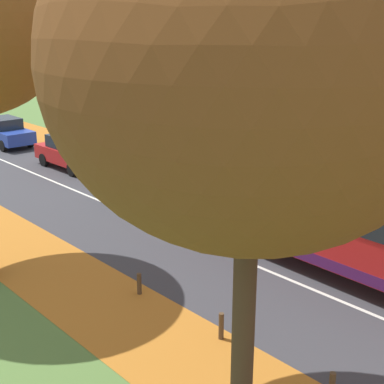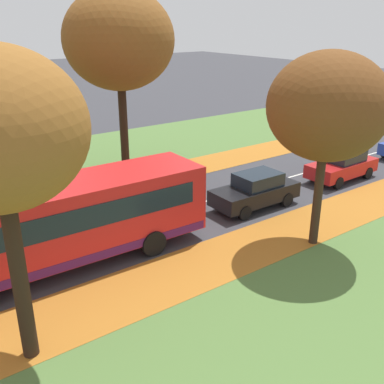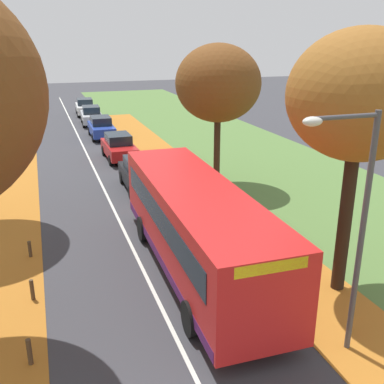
{
  "view_description": "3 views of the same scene",
  "coord_description": "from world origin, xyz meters",
  "px_view_note": "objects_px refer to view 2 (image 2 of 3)",
  "views": [
    {
      "loc": [
        -11.25,
        3.93,
        6.94
      ],
      "look_at": [
        -0.43,
        15.51,
        1.85
      ],
      "focal_mm": 50.0,
      "sensor_mm": 36.0,
      "label": 1
    },
    {
      "loc": [
        15.54,
        6.72,
        8.18
      ],
      "look_at": [
        2.32,
        16.38,
        1.79
      ],
      "focal_mm": 42.0,
      "sensor_mm": 36.0,
      "label": 2
    },
    {
      "loc": [
        -2.79,
        -1.34,
        7.46
      ],
      "look_at": [
        2.04,
        12.79,
        2.28
      ],
      "focal_mm": 42.0,
      "sensor_mm": 36.0,
      "label": 3
    }
  ],
  "objects_px": {
    "tree_right_mid": "(328,107)",
    "car_black_lead": "(256,190)",
    "tree_left_mid": "(119,40)",
    "car_red_following": "(342,165)",
    "bus": "(62,220)",
    "bollard_fifth": "(19,209)",
    "bollard_sixth": "(81,195)"
  },
  "relations": [
    {
      "from": "bollard_sixth",
      "to": "bus",
      "type": "relative_size",
      "value": 0.06
    },
    {
      "from": "bus",
      "to": "car_black_lead",
      "type": "xyz_separation_m",
      "value": [
        0.18,
        8.98,
        -0.89
      ]
    },
    {
      "from": "tree_right_mid",
      "to": "bollard_fifth",
      "type": "xyz_separation_m",
      "value": [
        -9.29,
        -8.47,
        -4.94
      ]
    },
    {
      "from": "tree_left_mid",
      "to": "car_red_following",
      "type": "distance_m",
      "value": 13.38
    },
    {
      "from": "tree_left_mid",
      "to": "bollard_sixth",
      "type": "distance_m",
      "value": 8.12
    },
    {
      "from": "bollard_fifth",
      "to": "bollard_sixth",
      "type": "relative_size",
      "value": 1.09
    },
    {
      "from": "tree_left_mid",
      "to": "bollard_fifth",
      "type": "height_order",
      "value": "tree_left_mid"
    },
    {
      "from": "tree_right_mid",
      "to": "car_black_lead",
      "type": "distance_m",
      "value": 5.96
    },
    {
      "from": "bus",
      "to": "car_red_following",
      "type": "relative_size",
      "value": 2.47
    },
    {
      "from": "tree_left_mid",
      "to": "tree_right_mid",
      "type": "distance_m",
      "value": 12.09
    },
    {
      "from": "tree_right_mid",
      "to": "bollard_fifth",
      "type": "height_order",
      "value": "tree_right_mid"
    },
    {
      "from": "car_red_following",
      "to": "tree_left_mid",
      "type": "bearing_deg",
      "value": -131.97
    },
    {
      "from": "car_red_following",
      "to": "bollard_fifth",
      "type": "bearing_deg",
      "value": -109.17
    },
    {
      "from": "bus",
      "to": "tree_left_mid",
      "type": "bearing_deg",
      "value": 139.64
    },
    {
      "from": "bollard_fifth",
      "to": "car_red_following",
      "type": "bearing_deg",
      "value": 70.83
    },
    {
      "from": "bus",
      "to": "bollard_sixth",
      "type": "bearing_deg",
      "value": 151.7
    },
    {
      "from": "tree_right_mid",
      "to": "car_black_lead",
      "type": "xyz_separation_m",
      "value": [
        -3.91,
        0.62,
        -4.46
      ]
    },
    {
      "from": "car_black_lead",
      "to": "bollard_fifth",
      "type": "bearing_deg",
      "value": -120.63
    },
    {
      "from": "bus",
      "to": "car_black_lead",
      "type": "height_order",
      "value": "bus"
    },
    {
      "from": "car_black_lead",
      "to": "car_red_following",
      "type": "bearing_deg",
      "value": 90.08
    },
    {
      "from": "bollard_fifth",
      "to": "bus",
      "type": "xyz_separation_m",
      "value": [
        5.2,
        0.11,
        1.37
      ]
    },
    {
      "from": "tree_left_mid",
      "to": "car_red_following",
      "type": "relative_size",
      "value": 2.29
    },
    {
      "from": "car_red_following",
      "to": "bus",
      "type": "bearing_deg",
      "value": -90.65
    },
    {
      "from": "tree_left_mid",
      "to": "bus",
      "type": "height_order",
      "value": "tree_left_mid"
    },
    {
      "from": "bollard_sixth",
      "to": "car_black_lead",
      "type": "xyz_separation_m",
      "value": [
        5.45,
        6.15,
        0.51
      ]
    },
    {
      "from": "tree_left_mid",
      "to": "tree_right_mid",
      "type": "height_order",
      "value": "tree_left_mid"
    },
    {
      "from": "tree_left_mid",
      "to": "tree_right_mid",
      "type": "xyz_separation_m",
      "value": [
        11.82,
        1.8,
        -1.82
      ]
    },
    {
      "from": "bollard_fifth",
      "to": "car_black_lead",
      "type": "xyz_separation_m",
      "value": [
        5.38,
        9.09,
        0.48
      ]
    },
    {
      "from": "tree_left_mid",
      "to": "car_black_lead",
      "type": "bearing_deg",
      "value": 16.98
    },
    {
      "from": "tree_right_mid",
      "to": "bus",
      "type": "height_order",
      "value": "tree_right_mid"
    },
    {
      "from": "bollard_fifth",
      "to": "bollard_sixth",
      "type": "bearing_deg",
      "value": 91.36
    },
    {
      "from": "bus",
      "to": "car_red_following",
      "type": "height_order",
      "value": "bus"
    }
  ]
}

